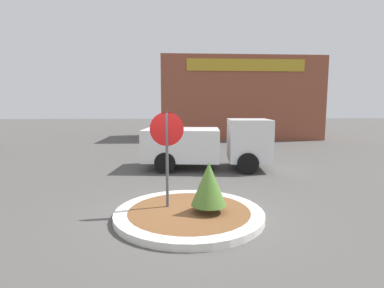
{
  "coord_description": "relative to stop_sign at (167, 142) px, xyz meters",
  "views": [
    {
      "loc": [
        -0.36,
        -6.97,
        2.66
      ],
      "look_at": [
        0.26,
        3.05,
        1.4
      ],
      "focal_mm": 28.0,
      "sensor_mm": 36.0,
      "label": 1
    }
  ],
  "objects": [
    {
      "name": "stop_sign",
      "position": [
        0.0,
        0.0,
        0.0
      ],
      "size": [
        0.83,
        0.07,
        2.55
      ],
      "color": "#4C4C51",
      "rests_on": "ground_plane"
    },
    {
      "name": "utility_truck",
      "position": [
        1.65,
        5.43,
        -0.7
      ],
      "size": [
        5.52,
        2.87,
        2.13
      ],
      "rotation": [
        0.0,
        0.0,
        -0.11
      ],
      "color": "white",
      "rests_on": "ground_plane"
    },
    {
      "name": "island_shrub",
      "position": [
        0.99,
        -0.46,
        -0.95
      ],
      "size": [
        0.84,
        0.84,
        1.2
      ],
      "color": "brown",
      "rests_on": "traffic_island"
    },
    {
      "name": "storefront_building",
      "position": [
        5.67,
        18.52,
        1.5
      ],
      "size": [
        12.87,
        6.07,
        6.59
      ],
      "color": "brown",
      "rests_on": "ground_plane"
    },
    {
      "name": "ground_plane",
      "position": [
        0.53,
        -0.33,
        -1.8
      ],
      "size": [
        120.0,
        120.0,
        0.0
      ],
      "primitive_type": "plane",
      "color": "#514F4C"
    },
    {
      "name": "traffic_island",
      "position": [
        0.53,
        -0.33,
        -1.72
      ],
      "size": [
        3.6,
        3.6,
        0.16
      ],
      "color": "silver",
      "rests_on": "ground_plane"
    }
  ]
}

